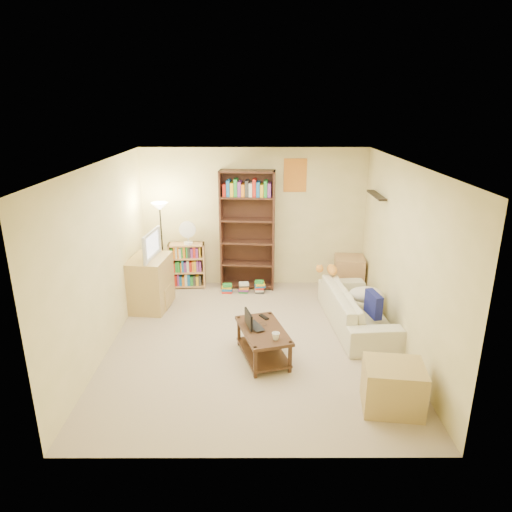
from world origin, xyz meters
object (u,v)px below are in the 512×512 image
Objects in this scene: short_bookshelf at (187,266)px; end_cabinet at (393,387)px; coffee_table at (263,339)px; tall_bookshelf at (247,228)px; laptop at (259,326)px; mug at (276,336)px; sofa at (357,308)px; desk_fan at (188,232)px; side_table at (349,273)px; tv_stand at (150,283)px; television at (147,245)px; floor_lamp at (161,222)px; tabby_cat at (330,269)px.

short_bookshelf reaches higher than end_cabinet.
coffee_table is 2.64m from tall_bookshelf.
mug is at bearing -173.70° from laptop.
short_bookshelf is (-1.28, 2.42, -0.02)m from laptop.
sofa is 15.52× the size of mug.
desk_fan is (-1.06, -0.04, -0.07)m from tall_bookshelf.
side_table is at bearing -4.86° from short_bookshelf.
tv_stand is at bearing -146.06° from tall_bookshelf.
sofa is 2.44m from tall_bookshelf.
tall_bookshelf is at bearing 35.66° from tv_stand.
tv_stand is (-1.76, 1.54, -0.01)m from laptop.
television is 0.59m from floor_lamp.
television is at bearing -122.09° from desk_fan.
tv_stand is 0.40× the size of tall_bookshelf.
mug is at bearing -64.96° from short_bookshelf.
end_cabinet is at bearing 174.61° from sofa.
desk_fan reaches higher than coffee_table.
floor_lamp reaches higher than sofa.
tabby_cat is 2.95m from tv_stand.
tabby_cat is 0.96m from side_table.
tall_bookshelf reaches higher than side_table.
laptop is 2.43m from television.
floor_lamp is (-1.46, -0.36, 0.19)m from tall_bookshelf.
tall_bookshelf is 1.31m from short_bookshelf.
tall_bookshelf is (1.58, 0.88, 0.05)m from television.
mug is 0.17× the size of television.
tv_stand reaches higher than short_bookshelf.
television is at bearing -166.80° from side_table.
desk_fan is at bearing 127.70° from end_cabinet.
tall_bookshelf reaches higher than short_bookshelf.
desk_fan is at bearing 161.68° from tabby_cat.
television is 3.60m from side_table.
sofa reaches higher than coffee_table.
end_cabinet reaches higher than mug.
coffee_table is 1.78× the size of side_table.
desk_fan is (-2.72, 1.52, 0.78)m from sofa.
tabby_cat is 0.70× the size of end_cabinet.
sofa reaches higher than mug.
sofa is 2.32× the size of tv_stand.
side_table is at bearing -59.85° from laptop.
television is (-0.00, 0.00, 0.65)m from tv_stand.
floor_lamp is (-1.64, 2.06, 0.88)m from laptop.
sofa is 3.50m from floor_lamp.
television is at bearing -103.63° from floor_lamp.
laptop is at bearing 120.86° from mug.
mug is at bearing -77.23° from coffee_table.
end_cabinet is (0.29, -2.70, -0.38)m from tabby_cat.
desk_fan is at bearing 38.23° from floor_lamp.
coffee_table is at bearing -123.55° from side_table.
end_cabinet is (-0.02, -1.98, -0.02)m from sofa.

